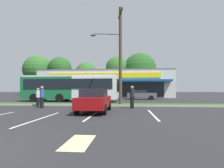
% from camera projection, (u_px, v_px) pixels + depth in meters
% --- Properties ---
extents(grass_median, '(56.00, 2.20, 0.12)m').
position_uv_depth(grass_median, '(81.00, 104.00, 17.61)').
color(grass_median, '#2D5B23').
rests_on(grass_median, ground_plane).
extents(curb_lip, '(56.00, 0.24, 0.12)m').
position_uv_depth(curb_lip, '(77.00, 105.00, 16.39)').
color(curb_lip, '#99968C').
rests_on(curb_lip, ground_plane).
extents(parking_stripe_1, '(0.12, 4.80, 0.01)m').
position_uv_depth(parking_stripe_1, '(40.00, 119.00, 9.25)').
color(parking_stripe_1, silver).
rests_on(parking_stripe_1, ground_plane).
extents(parking_stripe_2, '(0.12, 4.80, 0.01)m').
position_uv_depth(parking_stripe_2, '(93.00, 115.00, 10.76)').
color(parking_stripe_2, silver).
rests_on(parking_stripe_2, ground_plane).
extents(parking_stripe_3, '(0.12, 4.80, 0.01)m').
position_uv_depth(parking_stripe_3, '(153.00, 114.00, 10.82)').
color(parking_stripe_3, silver).
rests_on(parking_stripe_3, ground_plane).
extents(lot_arrow, '(0.70, 1.60, 0.01)m').
position_uv_depth(lot_arrow, '(79.00, 142.00, 5.11)').
color(lot_arrow, beige).
rests_on(lot_arrow, ground_plane).
extents(storefront_building, '(25.91, 13.41, 5.35)m').
position_uv_depth(storefront_building, '(107.00, 84.00, 39.62)').
color(storefront_building, beige).
rests_on(storefront_building, ground_plane).
extents(tree_far_left, '(7.65, 7.65, 10.74)m').
position_uv_depth(tree_far_left, '(38.00, 70.00, 49.42)').
color(tree_far_left, '#473323').
rests_on(tree_far_left, ground_plane).
extents(tree_left, '(6.17, 6.17, 10.23)m').
position_uv_depth(tree_left, '(60.00, 69.00, 48.77)').
color(tree_left, '#473323').
rests_on(tree_left, ground_plane).
extents(tree_mid_left, '(5.66, 5.66, 8.82)m').
position_uv_depth(tree_mid_left, '(86.00, 73.00, 49.17)').
color(tree_mid_left, '#473323').
rests_on(tree_mid_left, ground_plane).
extents(tree_mid, '(5.94, 5.94, 10.02)m').
position_uv_depth(tree_mid, '(117.00, 68.00, 46.97)').
color(tree_mid, '#473323').
rests_on(tree_mid, ground_plane).
extents(tree_mid_right, '(8.36, 8.36, 10.88)m').
position_uv_depth(tree_mid_right, '(140.00, 69.00, 47.02)').
color(tree_mid_right, '#473323').
rests_on(tree_mid_right, ground_plane).
extents(utility_pole, '(3.13, 2.38, 9.44)m').
position_uv_depth(utility_pole, '(119.00, 52.00, 17.50)').
color(utility_pole, '#4C3826').
rests_on(utility_pole, ground_plane).
extents(city_bus, '(12.02, 2.91, 3.25)m').
position_uv_depth(city_bus, '(70.00, 87.00, 22.97)').
color(city_bus, '#196638').
rests_on(city_bus, ground_plane).
extents(car_0, '(4.48, 1.90, 1.53)m').
position_uv_depth(car_0, '(105.00, 94.00, 28.77)').
color(car_0, silver).
rests_on(car_0, ground_plane).
extents(car_1, '(4.31, 1.88, 1.42)m').
position_uv_depth(car_1, '(141.00, 95.00, 27.49)').
color(car_1, '#515459').
rests_on(car_1, ground_plane).
extents(car_2, '(1.87, 4.26, 1.52)m').
position_uv_depth(car_2, '(95.00, 100.00, 12.01)').
color(car_2, maroon).
rests_on(car_2, ground_plane).
extents(pedestrian_near_bench, '(0.33, 0.33, 1.63)m').
position_uv_depth(pedestrian_near_bench, '(38.00, 97.00, 16.21)').
color(pedestrian_near_bench, black).
rests_on(pedestrian_near_bench, ground_plane).
extents(pedestrian_by_pole, '(0.36, 0.36, 1.78)m').
position_uv_depth(pedestrian_by_pole, '(132.00, 97.00, 14.43)').
color(pedestrian_by_pole, black).
rests_on(pedestrian_by_pole, ground_plane).
extents(pedestrian_mid, '(0.35, 0.35, 1.76)m').
position_uv_depth(pedestrian_mid, '(42.00, 97.00, 14.70)').
color(pedestrian_mid, black).
rests_on(pedestrian_mid, ground_plane).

